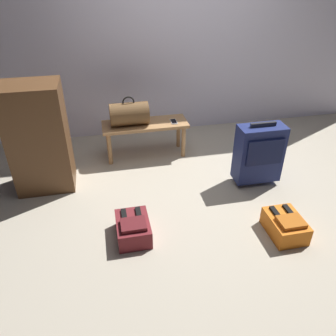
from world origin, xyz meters
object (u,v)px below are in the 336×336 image
(bench, at_px, (145,128))
(backpack_maroon, at_px, (133,228))
(duffel_bag_brown, at_px, (129,114))
(side_cabinet, at_px, (39,138))
(backpack_orange, at_px, (285,225))
(cell_phone, at_px, (174,122))
(suitcase_upright_navy, at_px, (259,153))

(bench, bearing_deg, backpack_maroon, -103.07)
(duffel_bag_brown, distance_m, side_cabinet, 1.03)
(backpack_orange, xyz_separation_m, side_cabinet, (-2.09, 1.23, 0.46))
(bench, height_order, cell_phone, cell_phone)
(backpack_maroon, distance_m, side_cabinet, 1.35)
(bench, bearing_deg, side_cabinet, -159.44)
(bench, height_order, duffel_bag_brown, duffel_bag_brown)
(cell_phone, bearing_deg, suitcase_upright_navy, -47.83)
(suitcase_upright_navy, xyz_separation_m, backpack_orange, (-0.09, -0.81, -0.26))
(side_cabinet, bearing_deg, backpack_orange, -30.37)
(duffel_bag_brown, relative_size, suitcase_upright_navy, 0.63)
(bench, bearing_deg, duffel_bag_brown, -180.00)
(suitcase_upright_navy, distance_m, side_cabinet, 2.23)
(suitcase_upright_navy, height_order, backpack_maroon, suitcase_upright_navy)
(cell_phone, height_order, side_cabinet, side_cabinet)
(backpack_orange, relative_size, side_cabinet, 0.35)
(duffel_bag_brown, bearing_deg, side_cabinet, -155.98)
(suitcase_upright_navy, distance_m, backpack_orange, 0.86)
(cell_phone, xyz_separation_m, suitcase_upright_navy, (0.72, -0.80, -0.07))
(duffel_bag_brown, xyz_separation_m, backpack_orange, (1.15, -1.65, -0.46))
(bench, relative_size, side_cabinet, 0.91)
(backpack_maroon, bearing_deg, side_cabinet, 128.78)
(duffel_bag_brown, xyz_separation_m, cell_phone, (0.52, -0.04, -0.13))
(suitcase_upright_navy, xyz_separation_m, side_cabinet, (-2.18, 0.42, 0.19))
(duffel_bag_brown, distance_m, backpack_maroon, 1.49)
(cell_phone, bearing_deg, duffel_bag_brown, 175.58)
(side_cabinet, bearing_deg, suitcase_upright_navy, -10.82)
(suitcase_upright_navy, bearing_deg, backpack_orange, -96.30)
(bench, height_order, backpack_orange, bench)
(backpack_maroon, bearing_deg, cell_phone, 64.09)
(side_cabinet, bearing_deg, backpack_maroon, -51.22)
(bench, distance_m, suitcase_upright_navy, 1.35)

